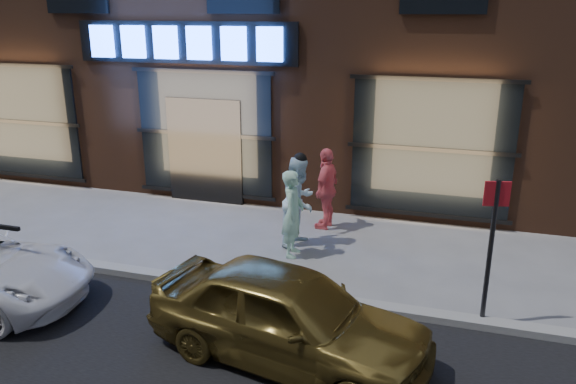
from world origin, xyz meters
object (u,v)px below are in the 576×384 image
Objects in this scene: sign_post at (492,240)px; gold_sedan at (288,315)px; man_bowtie at (293,214)px; passerby at (327,188)px; man_cap at (300,201)px.

gold_sedan is at bearing -159.67° from sign_post.
passerby reaches higher than man_bowtie.
man_bowtie is at bearing -1.69° from passerby.
passerby is 4.28m from sign_post.
sign_post is (3.00, -3.02, 0.47)m from passerby.
man_cap reaches higher than gold_sedan.
sign_post reaches higher than man_cap.
man_bowtie is at bearing 26.97° from gold_sedan.
man_cap is 3.74m from gold_sedan.
man_cap is 0.47× the size of gold_sedan.
passerby is 0.78× the size of sign_post.
man_bowtie reaches higher than gold_sedan.
gold_sedan is at bearing -152.81° from man_cap.
gold_sedan is (0.85, -3.10, -0.18)m from man_bowtie.
gold_sedan is 2.98m from sign_post.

